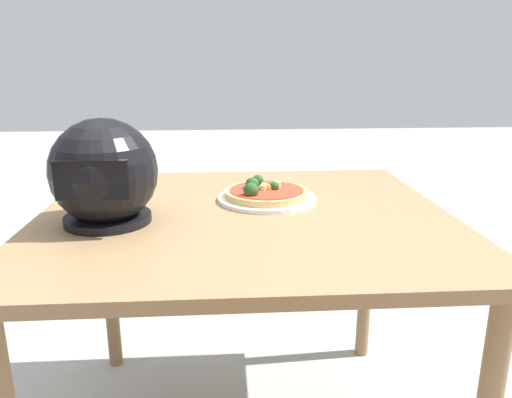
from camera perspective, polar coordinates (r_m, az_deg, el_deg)
name	(u,v)px	position (r m, az deg, el deg)	size (l,w,h in m)	color
dining_table	(245,241)	(1.32, -1.34, -4.93)	(1.08, 0.98, 0.74)	olive
pizza_plate	(267,198)	(1.40, 1.27, 0.08)	(0.28, 0.28, 0.01)	white
pizza	(265,192)	(1.39, 1.08, 0.85)	(0.24, 0.24, 0.06)	tan
motorcycle_helmet	(104,174)	(1.23, -17.46, 2.82)	(0.26, 0.26, 0.26)	black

